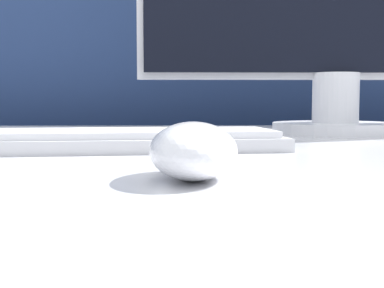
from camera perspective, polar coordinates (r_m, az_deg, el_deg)
The scene contains 3 objects.
partition_panel at distance 1.40m, azimuth 0.73°, elevation -0.07°, with size 5.00×0.03×1.35m.
computer_mouse_near at distance 0.41m, azimuth 0.14°, elevation -0.71°, with size 0.07×0.11×0.04m.
keyboard at distance 0.66m, azimuth -8.02°, elevation 0.42°, with size 0.42×0.19×0.02m.
Camera 1 is at (-0.06, -0.68, 0.79)m, focal length 50.00 mm.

